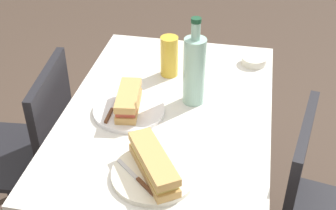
{
  "coord_description": "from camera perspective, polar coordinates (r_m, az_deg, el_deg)",
  "views": [
    {
      "loc": [
        -1.28,
        -0.25,
        1.71
      ],
      "look_at": [
        0.0,
        0.0,
        0.79
      ],
      "focal_mm": 49.3,
      "sensor_mm": 36.0,
      "label": 1
    }
  ],
  "objects": [
    {
      "name": "plate_far",
      "position": [
        1.35,
        -1.76,
        -8.54
      ],
      "size": [
        0.25,
        0.25,
        0.01
      ],
      "primitive_type": "cylinder",
      "color": "silver",
      "rests_on": "dining_table"
    },
    {
      "name": "water_bottle",
      "position": [
        1.58,
        3.27,
        4.41
      ],
      "size": [
        0.08,
        0.08,
        0.32
      ],
      "color": "#99C6B7",
      "rests_on": "dining_table"
    },
    {
      "name": "beer_glass",
      "position": [
        1.76,
        0.16,
        6.05
      ],
      "size": [
        0.07,
        0.07,
        0.16
      ],
      "primitive_type": "cylinder",
      "color": "gold",
      "rests_on": "dining_table"
    },
    {
      "name": "olive_bowl",
      "position": [
        1.9,
        10.57,
        5.42
      ],
      "size": [
        0.1,
        0.1,
        0.03
      ],
      "primitive_type": "cylinder",
      "color": "silver",
      "rests_on": "dining_table"
    },
    {
      "name": "chair_far",
      "position": [
        1.94,
        -16.18,
        -5.25
      ],
      "size": [
        0.44,
        0.44,
        0.86
      ],
      "color": "black",
      "rests_on": "ground"
    },
    {
      "name": "knife_far",
      "position": [
        1.32,
        -3.77,
        -9.09
      ],
      "size": [
        0.13,
        0.14,
        0.01
      ],
      "color": "silver",
      "rests_on": "plate_far"
    },
    {
      "name": "baguette_sandwich_far",
      "position": [
        1.32,
        -1.79,
        -7.24
      ],
      "size": [
        0.24,
        0.19,
        0.07
      ],
      "color": "tan",
      "rests_on": "plate_far"
    },
    {
      "name": "knife_near",
      "position": [
        1.59,
        -6.94,
        -0.51
      ],
      "size": [
        0.18,
        0.01,
        0.01
      ],
      "color": "silver",
      "rests_on": "plate_near"
    },
    {
      "name": "dining_table",
      "position": [
        1.69,
        0.0,
        -4.43
      ],
      "size": [
        1.05,
        0.71,
        0.77
      ],
      "color": "silver",
      "rests_on": "ground"
    },
    {
      "name": "baguette_sandwich_near",
      "position": [
        1.57,
        -4.9,
        0.57
      ],
      "size": [
        0.2,
        0.09,
        0.07
      ],
      "color": "tan",
      "rests_on": "plate_near"
    },
    {
      "name": "plate_near",
      "position": [
        1.59,
        -4.83,
        -0.66
      ],
      "size": [
        0.25,
        0.25,
        0.01
      ],
      "primitive_type": "cylinder",
      "color": "white",
      "rests_on": "dining_table"
    }
  ]
}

